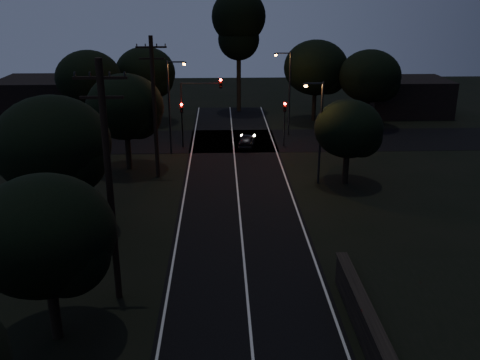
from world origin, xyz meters
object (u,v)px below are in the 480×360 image
streetlight_b (288,88)px  streetlight_a (171,101)px  streetlight_c (319,126)px  signal_right (285,116)px  utility_pole_far (154,106)px  signal_mast (200,100)px  tall_pine (239,24)px  car (247,140)px  utility_pole_mid (109,182)px  signal_left (182,117)px

streetlight_b → streetlight_a: bearing=-150.5°
streetlight_c → signal_right: bearing=97.0°
utility_pole_far → signal_mast: 8.64m
tall_pine → signal_mast: bearing=-104.6°
signal_right → streetlight_a: (-9.91, -1.99, 1.80)m
streetlight_a → streetlight_b: 12.19m
tall_pine → car: tall_pine is taller
tall_pine → streetlight_b: (4.31, -11.00, -5.22)m
utility_pole_mid → streetlight_c: (11.83, 15.00, -1.39)m
utility_pole_far → streetlight_c: (11.83, -2.00, -1.13)m
signal_mast → car: signal_mast is taller
utility_pole_mid → utility_pole_far: 17.00m
signal_mast → car: (4.10, 0.01, -3.75)m
utility_pole_far → car: (7.19, 8.00, -4.89)m
streetlight_b → car: (-4.12, -4.00, -4.05)m
utility_pole_far → signal_left: utility_pole_far is taller
tall_pine → streetlight_b: tall_pine is taller
streetlight_c → car: bearing=114.9°
tall_pine → signal_mast: tall_pine is taller
streetlight_a → streetlight_b: same height
signal_left → car: bearing=0.1°
signal_right → utility_pole_mid: bearing=-113.0°
signal_left → car: signal_left is taller
streetlight_b → utility_pole_far: bearing=-133.3°
utility_pole_mid → streetlight_a: size_ratio=1.38×
utility_pole_far → signal_right: bearing=37.0°
signal_left → streetlight_b: bearing=22.0°
utility_pole_far → tall_pine: (7.00, 23.00, 4.37)m
utility_pole_mid → streetlight_c: size_ratio=1.47×
signal_left → signal_mast: 2.26m
utility_pole_far → signal_left: bearing=80.1°
utility_pole_mid → streetlight_b: 31.15m
streetlight_a → car: (6.50, 2.00, -4.05)m
utility_pole_mid → streetlight_a: utility_pole_mid is taller
signal_mast → streetlight_a: streetlight_a is taller
streetlight_a → signal_left: bearing=70.4°
streetlight_b → signal_right: bearing=-100.0°
signal_left → streetlight_b: size_ratio=0.51×
signal_mast → streetlight_c: streetlight_c is taller
tall_pine → streetlight_a: 18.87m
signal_right → signal_mast: 7.66m
utility_pole_far → streetlight_a: size_ratio=1.31×
signal_left → tall_pine: bearing=69.5°
streetlight_b → car: bearing=-135.8°
tall_pine → car: size_ratio=3.95×
signal_right → streetlight_a: size_ratio=0.51×
streetlight_b → car: size_ratio=2.31×
utility_pole_far → signal_left: size_ratio=2.56×
tall_pine → car: (0.19, -15.00, -9.26)m
utility_pole_far → streetlight_c: utility_pole_far is taller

